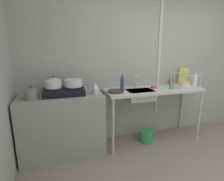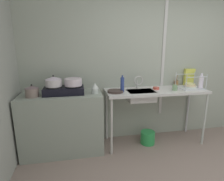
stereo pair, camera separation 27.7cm
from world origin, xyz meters
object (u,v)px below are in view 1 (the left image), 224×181
object	(u,v)px
pot_beside_stove	(31,93)
bottle_by_rack	(195,80)
sink_basin	(140,95)
utensil_jar	(171,82)
small_bowl_on_drainboard	(154,87)
cereal_box	(183,76)
dish_rack	(185,84)
faucet	(137,81)
stove	(64,91)
pot_on_right_burner	(73,83)
percolator	(96,89)
pot_on_left_burner	(53,83)
frying_pan	(116,91)
bottle_by_sink	(122,84)
bucket_on_floor	(146,136)
cup_by_rack	(172,86)

from	to	relation	value
pot_beside_stove	bottle_by_rack	xyz separation A→B (m)	(2.60, 0.01, 0.03)
sink_basin	utensil_jar	bearing A→B (deg)	19.02
small_bowl_on_drainboard	utensil_jar	size ratio (longest dim) A/B	0.47
cereal_box	utensil_jar	bearing A→B (deg)	-176.99
cereal_box	utensil_jar	xyz separation A→B (m)	(-0.24, -0.00, -0.10)
dish_rack	cereal_box	bearing A→B (deg)	62.58
utensil_jar	dish_rack	bearing A→B (deg)	-60.64
faucet	small_bowl_on_drainboard	distance (m)	0.32
stove	pot_on_right_burner	bearing A→B (deg)	0.00
stove	faucet	bearing A→B (deg)	4.31
percolator	utensil_jar	xyz separation A→B (m)	(1.47, 0.26, -0.03)
pot_beside_stove	small_bowl_on_drainboard	bearing A→B (deg)	3.35
pot_on_left_burner	frying_pan	bearing A→B (deg)	-2.63
stove	pot_beside_stove	size ratio (longest dim) A/B	3.10
bottle_by_sink	utensil_jar	world-z (taller)	bottle_by_sink
cereal_box	frying_pan	bearing A→B (deg)	-166.48
bucket_on_floor	pot_on_right_burner	bearing A→B (deg)	177.89
dish_rack	bucket_on_floor	world-z (taller)	dish_rack
percolator	dish_rack	world-z (taller)	dish_rack
pot_on_right_burner	dish_rack	xyz separation A→B (m)	(1.90, 0.00, -0.14)
cup_by_rack	pot_beside_stove	bearing A→B (deg)	179.54
pot_on_left_burner	pot_on_right_burner	distance (m)	0.27
pot_on_right_burner	pot_beside_stove	bearing A→B (deg)	-172.19
bottle_by_rack	cereal_box	world-z (taller)	cereal_box
small_bowl_on_drainboard	bucket_on_floor	size ratio (longest dim) A/B	0.42
percolator	cereal_box	xyz separation A→B (m)	(1.71, 0.27, 0.07)
cup_by_rack	utensil_jar	distance (m)	0.38
pot_on_right_burner	utensil_jar	xyz separation A→B (m)	(1.78, 0.22, -0.13)
pot_on_left_burner	sink_basin	xyz separation A→B (m)	(1.31, -0.04, -0.27)
faucet	small_bowl_on_drainboard	xyz separation A→B (m)	(0.29, -0.05, -0.12)
pot_on_left_burner	sink_basin	bearing A→B (deg)	-1.54
percolator	bottle_by_rack	distance (m)	1.73
pot_on_left_burner	bottle_by_sink	distance (m)	1.01
cereal_box	bucket_on_floor	world-z (taller)	cereal_box
pot_on_left_burner	bucket_on_floor	bearing A→B (deg)	-1.71
bucket_on_floor	stove	bearing A→B (deg)	178.11
small_bowl_on_drainboard	bucket_on_floor	xyz separation A→B (m)	(-0.13, -0.08, -0.83)
utensil_jar	bucket_on_floor	distance (m)	1.08
sink_basin	cereal_box	xyz separation A→B (m)	(0.99, 0.26, 0.22)
bottle_by_rack	utensil_jar	distance (m)	0.40
pot_beside_stove	pot_on_left_burner	bearing A→B (deg)	15.06
small_bowl_on_drainboard	pot_on_left_burner	bearing A→B (deg)	-178.81
bottle_by_rack	pot_on_left_burner	bearing A→B (deg)	178.34
pot_on_right_burner	small_bowl_on_drainboard	distance (m)	1.32
cup_by_rack	bucket_on_floor	world-z (taller)	cup_by_rack
pot_on_right_burner	sink_basin	world-z (taller)	pot_on_right_burner
frying_pan	dish_rack	size ratio (longest dim) A/B	0.64
percolator	bucket_on_floor	world-z (taller)	percolator
pot_on_left_burner	bottle_by_rack	bearing A→B (deg)	-1.66
faucet	utensil_jar	xyz separation A→B (m)	(0.75, 0.13, -0.09)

